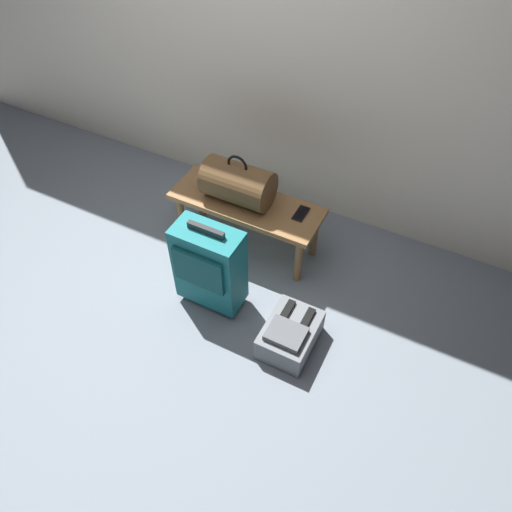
{
  "coord_description": "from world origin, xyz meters",
  "views": [
    {
      "loc": [
        1.41,
        -1.09,
        2.46
      ],
      "look_at": [
        0.49,
        0.69,
        0.25
      ],
      "focal_mm": 34.03,
      "sensor_mm": 36.0,
      "label": 1
    }
  ],
  "objects": [
    {
      "name": "suitcase_upright_teal",
      "position": [
        0.31,
        0.44,
        0.33
      ],
      "size": [
        0.4,
        0.23,
        0.64
      ],
      "color": "#14666B",
      "rests_on": "ground"
    },
    {
      "name": "ground_plane",
      "position": [
        0.0,
        0.0,
        0.0
      ],
      "size": [
        6.6,
        6.6,
        0.0
      ],
      "primitive_type": "plane",
      "color": "slate"
    },
    {
      "name": "duffel_bag_brown",
      "position": [
        0.22,
        0.97,
        0.52
      ],
      "size": [
        0.44,
        0.26,
        0.34
      ],
      "color": "brown",
      "rests_on": "bench"
    },
    {
      "name": "cell_phone",
      "position": [
        0.64,
        1.02,
        0.4
      ],
      "size": [
        0.07,
        0.14,
        0.01
      ],
      "color": "black",
      "rests_on": "bench"
    },
    {
      "name": "bench",
      "position": [
        0.28,
        0.97,
        0.33
      ],
      "size": [
        1.0,
        0.36,
        0.39
      ],
      "color": "olive",
      "rests_on": "ground"
    },
    {
      "name": "backpack_grey",
      "position": [
        0.88,
        0.37,
        0.09
      ],
      "size": [
        0.28,
        0.38,
        0.21
      ],
      "color": "slate",
      "rests_on": "ground"
    }
  ]
}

